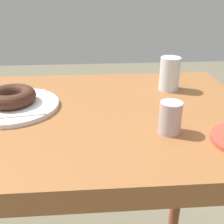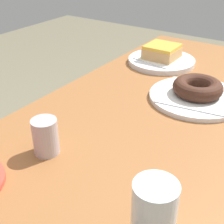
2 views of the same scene
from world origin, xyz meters
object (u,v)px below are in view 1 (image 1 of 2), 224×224
at_px(donut_chocolate_ring, 11,96).
at_px(water_glass, 170,74).
at_px(plate_chocolate_ring, 13,106).
at_px(sugar_jar, 170,118).

bearing_deg(donut_chocolate_ring, water_glass, -166.60).
relative_size(plate_chocolate_ring, sugar_jar, 3.31).
bearing_deg(plate_chocolate_ring, sugar_jar, 157.34).
relative_size(plate_chocolate_ring, water_glass, 2.38).
height_order(donut_chocolate_ring, water_glass, water_glass).
xyz_separation_m(donut_chocolate_ring, water_glass, (-0.44, -0.11, 0.02)).
relative_size(water_glass, sugar_jar, 1.39).
relative_size(donut_chocolate_ring, water_glass, 1.25).
height_order(donut_chocolate_ring, sugar_jar, sugar_jar).
bearing_deg(water_glass, plate_chocolate_ring, 13.40).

